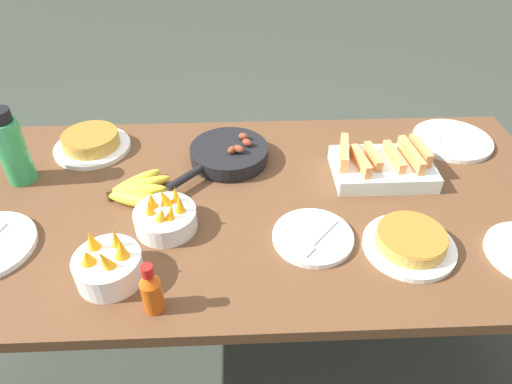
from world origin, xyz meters
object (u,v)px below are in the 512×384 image
(frittata_plate_center, at_px, (91,143))
(fruit_bowl_mango, at_px, (165,217))
(skillet, at_px, (229,154))
(frittata_plate_side, at_px, (410,242))
(hot_sauce_bottle, at_px, (151,291))
(melon_tray, at_px, (382,166))
(empty_plate_near_front, at_px, (313,237))
(empty_plate_far_right, at_px, (452,140))
(banana_bunch, at_px, (135,191))
(water_bottle, at_px, (12,149))
(fruit_bowl_citrus, at_px, (108,265))

(frittata_plate_center, height_order, fruit_bowl_mango, fruit_bowl_mango)
(skillet, bearing_deg, frittata_plate_side, 91.79)
(frittata_plate_center, height_order, hot_sauce_bottle, hot_sauce_bottle)
(melon_tray, relative_size, empty_plate_near_front, 1.42)
(frittata_plate_center, bearing_deg, empty_plate_far_right, -0.38)
(fruit_bowl_mango, bearing_deg, banana_bunch, 127.62)
(banana_bunch, distance_m, hot_sauce_bottle, 0.42)
(empty_plate_near_front, height_order, water_bottle, water_bottle)
(frittata_plate_side, xyz_separation_m, fruit_bowl_mango, (-0.64, 0.11, 0.01))
(empty_plate_far_right, distance_m, hot_sauce_bottle, 1.14)
(melon_tray, height_order, frittata_plate_side, melon_tray)
(banana_bunch, height_order, water_bottle, water_bottle)
(water_bottle, distance_m, hot_sauce_bottle, 0.69)
(melon_tray, distance_m, fruit_bowl_citrus, 0.85)
(hot_sauce_bottle, bearing_deg, fruit_bowl_citrus, 141.15)
(fruit_bowl_mango, height_order, water_bottle, water_bottle)
(empty_plate_near_front, bearing_deg, water_bottle, 160.77)
(water_bottle, bearing_deg, melon_tray, -1.27)
(banana_bunch, relative_size, melon_tray, 0.67)
(melon_tray, height_order, fruit_bowl_citrus, fruit_bowl_citrus)
(empty_plate_far_right, xyz_separation_m, fruit_bowl_mango, (-0.94, -0.39, 0.03))
(melon_tray, height_order, empty_plate_near_front, melon_tray)
(empty_plate_near_front, distance_m, empty_plate_far_right, 0.71)
(frittata_plate_side, xyz_separation_m, empty_plate_far_right, (0.30, 0.50, -0.02))
(melon_tray, distance_m, frittata_plate_center, 0.95)
(banana_bunch, xyz_separation_m, melon_tray, (0.75, 0.07, 0.02))
(fruit_bowl_mango, distance_m, fruit_bowl_citrus, 0.21)
(water_bottle, height_order, hot_sauce_bottle, water_bottle)
(melon_tray, xyz_separation_m, water_bottle, (-1.11, 0.02, 0.08))
(empty_plate_near_front, relative_size, fruit_bowl_mango, 1.28)
(melon_tray, height_order, hot_sauce_bottle, hot_sauce_bottle)
(melon_tray, bearing_deg, water_bottle, 178.73)
(water_bottle, bearing_deg, empty_plate_near_front, -19.23)
(frittata_plate_side, distance_m, water_bottle, 1.16)
(banana_bunch, distance_m, skillet, 0.32)
(melon_tray, height_order, skillet, melon_tray)
(fruit_bowl_mango, xyz_separation_m, water_bottle, (-0.47, 0.23, 0.08))
(empty_plate_far_right, relative_size, fruit_bowl_mango, 1.58)
(empty_plate_near_front, xyz_separation_m, fruit_bowl_mango, (-0.39, 0.06, 0.03))
(skillet, xyz_separation_m, frittata_plate_center, (-0.46, 0.09, -0.00))
(banana_bunch, height_order, frittata_plate_side, frittata_plate_side)
(empty_plate_far_right, bearing_deg, fruit_bowl_citrus, -152.00)
(melon_tray, distance_m, frittata_plate_side, 0.32)
(melon_tray, xyz_separation_m, empty_plate_near_front, (-0.25, -0.27, -0.03))
(banana_bunch, relative_size, frittata_plate_side, 0.86)
(skillet, height_order, fruit_bowl_mango, fruit_bowl_mango)
(frittata_plate_side, bearing_deg, melon_tray, 88.36)
(empty_plate_far_right, height_order, fruit_bowl_mango, fruit_bowl_mango)
(frittata_plate_center, relative_size, water_bottle, 1.04)
(fruit_bowl_citrus, bearing_deg, water_bottle, 130.75)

